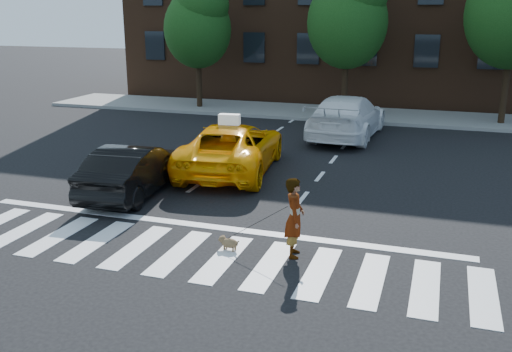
# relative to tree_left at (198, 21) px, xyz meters

# --- Properties ---
(ground) EXTENTS (120.00, 120.00, 0.00)m
(ground) POSITION_rel_tree_left_xyz_m (6.97, -17.00, -4.44)
(ground) COLOR black
(ground) RESTS_ON ground
(crosswalk) EXTENTS (13.00, 2.40, 0.01)m
(crosswalk) POSITION_rel_tree_left_xyz_m (6.97, -17.00, -4.43)
(crosswalk) COLOR silver
(crosswalk) RESTS_ON ground
(stop_line) EXTENTS (12.00, 0.30, 0.01)m
(stop_line) POSITION_rel_tree_left_xyz_m (6.97, -15.40, -4.43)
(stop_line) COLOR silver
(stop_line) RESTS_ON ground
(sidewalk_far) EXTENTS (30.00, 4.00, 0.15)m
(sidewalk_far) POSITION_rel_tree_left_xyz_m (6.97, 0.50, -4.37)
(sidewalk_far) COLOR slate
(sidewalk_far) RESTS_ON ground
(tree_left) EXTENTS (3.39, 3.38, 6.50)m
(tree_left) POSITION_rel_tree_left_xyz_m (0.00, 0.00, 0.00)
(tree_left) COLOR black
(tree_left) RESTS_ON ground
(tree_mid) EXTENTS (3.69, 3.69, 7.10)m
(tree_mid) POSITION_rel_tree_left_xyz_m (7.50, -0.00, 0.41)
(tree_mid) COLOR black
(tree_mid) RESTS_ON ground
(taxi) EXTENTS (3.22, 5.83, 1.54)m
(taxi) POSITION_rel_tree_left_xyz_m (5.78, -10.66, -3.67)
(taxi) COLOR #FFA605
(taxi) RESTS_ON ground
(black_sedan) EXTENTS (1.85, 4.36, 1.40)m
(black_sedan) POSITION_rel_tree_left_xyz_m (4.02, -13.71, -3.74)
(black_sedan) COLOR black
(black_sedan) RESTS_ON ground
(white_suv) EXTENTS (2.65, 5.94, 1.69)m
(white_suv) POSITION_rel_tree_left_xyz_m (8.37, -4.47, -3.59)
(white_suv) COLOR white
(white_suv) RESTS_ON ground
(woman) EXTENTS (0.53, 0.69, 1.68)m
(woman) POSITION_rel_tree_left_xyz_m (9.30, -16.37, -3.60)
(woman) COLOR #999999
(woman) RESTS_ON ground
(dog) EXTENTS (0.52, 0.26, 0.30)m
(dog) POSITION_rel_tree_left_xyz_m (7.90, -16.53, -4.27)
(dog) COLOR #865F44
(dog) RESTS_ON ground
(taxi_sign) EXTENTS (0.68, 0.36, 0.32)m
(taxi_sign) POSITION_rel_tree_left_xyz_m (5.78, -10.86, -2.74)
(taxi_sign) COLOR white
(taxi_sign) RESTS_ON taxi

